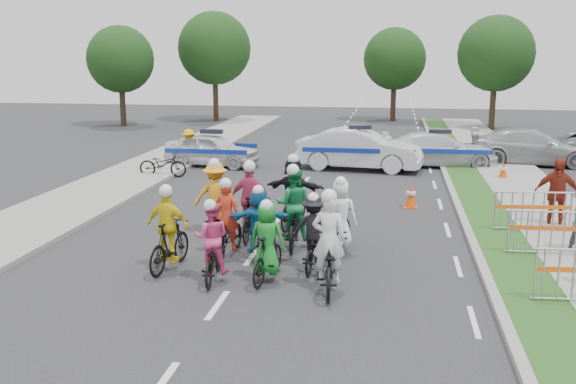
% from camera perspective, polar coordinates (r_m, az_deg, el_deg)
% --- Properties ---
extents(ground, '(90.00, 90.00, 0.00)m').
position_cam_1_polar(ground, '(12.12, -6.28, -9.98)').
color(ground, '#28282B').
rests_on(ground, ground).
extents(curb_right, '(0.20, 60.00, 0.12)m').
position_cam_1_polar(curb_right, '(16.54, 15.98, -4.07)').
color(curb_right, gray).
rests_on(curb_right, ground).
extents(grass_strip, '(1.20, 60.00, 0.11)m').
position_cam_1_polar(grass_strip, '(16.64, 18.38, -4.15)').
color(grass_strip, '#294D18').
rests_on(grass_strip, ground).
extents(sidewalk_left, '(3.00, 60.00, 0.13)m').
position_cam_1_polar(sidewalk_left, '(19.03, -21.28, -2.31)').
color(sidewalk_left, gray).
rests_on(sidewalk_left, ground).
extents(rider_0, '(0.87, 2.07, 2.06)m').
position_cam_1_polar(rider_0, '(12.59, 3.64, -5.81)').
color(rider_0, black).
rests_on(rider_0, ground).
extents(rider_1, '(0.79, 1.70, 1.73)m').
position_cam_1_polar(rider_1, '(13.05, -1.83, -5.11)').
color(rider_1, black).
rests_on(rider_1, ground).
extents(rider_2, '(0.77, 1.74, 1.73)m').
position_cam_1_polar(rider_2, '(13.20, -6.74, -5.14)').
color(rider_2, black).
rests_on(rider_2, ground).
extents(rider_3, '(1.00, 1.86, 1.90)m').
position_cam_1_polar(rider_3, '(13.95, -10.54, -3.96)').
color(rider_3, black).
rests_on(rider_3, ground).
extents(rider_4, '(0.98, 1.70, 1.70)m').
position_cam_1_polar(rider_4, '(13.81, 2.27, -4.18)').
color(rider_4, black).
rests_on(rider_4, ground).
extents(rider_5, '(1.43, 1.70, 1.73)m').
position_cam_1_polar(rider_5, '(14.43, -2.57, -3.19)').
color(rider_5, black).
rests_on(rider_5, ground).
extents(rider_6, '(0.77, 1.86, 1.85)m').
position_cam_1_polar(rider_6, '(14.73, -5.40, -3.41)').
color(rider_6, black).
rests_on(rider_6, ground).
extents(rider_7, '(0.85, 1.81, 1.84)m').
position_cam_1_polar(rider_7, '(14.89, 4.67, -2.79)').
color(rider_7, black).
rests_on(rider_7, ground).
extents(rider_8, '(0.89, 2.03, 2.03)m').
position_cam_1_polar(rider_8, '(15.39, 0.48, -2.14)').
color(rider_8, black).
rests_on(rider_8, ground).
extents(rider_9, '(1.02, 1.93, 2.02)m').
position_cam_1_polar(rider_9, '(15.98, -3.34, -1.54)').
color(rider_9, black).
rests_on(rider_9, ground).
extents(rider_10, '(1.19, 2.03, 1.98)m').
position_cam_1_polar(rider_10, '(16.54, -6.42, -1.14)').
color(rider_10, black).
rests_on(rider_10, ground).
extents(rider_11, '(1.66, 1.98, 2.01)m').
position_cam_1_polar(rider_11, '(16.99, 0.49, -0.46)').
color(rider_11, black).
rests_on(rider_11, ground).
extents(police_car_0, '(4.15, 2.20, 1.35)m').
position_cam_1_polar(police_car_0, '(26.69, -6.76, 3.76)').
color(police_car_0, silver).
rests_on(police_car_0, ground).
extents(police_car_1, '(5.12, 2.33, 1.63)m').
position_cam_1_polar(police_car_1, '(25.79, 6.38, 3.79)').
color(police_car_1, silver).
rests_on(police_car_1, ground).
extents(police_car_2, '(4.87, 2.32, 1.37)m').
position_cam_1_polar(police_car_2, '(27.21, 13.29, 3.70)').
color(police_car_2, silver).
rests_on(police_car_2, ground).
extents(civilian_sedan, '(5.25, 2.53, 1.47)m').
position_cam_1_polar(civilian_sedan, '(28.68, 20.86, 3.75)').
color(civilian_sedan, '#A0A1A5').
rests_on(civilian_sedan, ground).
extents(spectator_2, '(1.18, 0.62, 1.91)m').
position_cam_1_polar(spectator_2, '(18.26, 22.76, -0.14)').
color(spectator_2, maroon).
rests_on(spectator_2, ground).
extents(marshal_hiviz, '(1.13, 1.04, 1.53)m').
position_cam_1_polar(marshal_hiviz, '(26.74, -8.77, 3.91)').
color(marshal_hiviz, gold).
rests_on(marshal_hiviz, ground).
extents(barrier_1, '(2.01, 0.56, 1.12)m').
position_cam_1_polar(barrier_1, '(15.64, 22.37, -3.56)').
color(barrier_1, '#A5A8AD').
rests_on(barrier_1, ground).
extents(barrier_2, '(2.04, 0.71, 1.12)m').
position_cam_1_polar(barrier_2, '(17.61, 20.91, -1.75)').
color(barrier_2, '#A5A8AD').
rests_on(barrier_2, ground).
extents(cone_0, '(0.40, 0.40, 0.70)m').
position_cam_1_polar(cone_0, '(19.67, 10.87, -0.40)').
color(cone_0, '#F24C0C').
rests_on(cone_0, ground).
extents(cone_1, '(0.40, 0.40, 0.70)m').
position_cam_1_polar(cone_1, '(24.70, 18.57, 1.74)').
color(cone_1, '#F24C0C').
rests_on(cone_1, ground).
extents(parked_bike, '(1.84, 0.68, 0.96)m').
position_cam_1_polar(parked_bike, '(24.62, -11.07, 2.45)').
color(parked_bike, black).
rests_on(parked_bike, ground).
extents(tree_0, '(4.20, 4.20, 6.30)m').
position_cam_1_polar(tree_0, '(42.40, -14.69, 11.33)').
color(tree_0, '#382619').
rests_on(tree_0, ground).
extents(tree_1, '(4.55, 4.55, 6.82)m').
position_cam_1_polar(tree_1, '(41.21, 18.00, 11.61)').
color(tree_1, '#382619').
rests_on(tree_1, ground).
extents(tree_3, '(4.90, 4.90, 7.35)m').
position_cam_1_polar(tree_3, '(44.47, -6.55, 12.57)').
color(tree_3, '#382619').
rests_on(tree_3, ground).
extents(tree_4, '(4.20, 4.20, 6.30)m').
position_cam_1_polar(tree_4, '(44.79, 9.46, 11.58)').
color(tree_4, '#382619').
rests_on(tree_4, ground).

